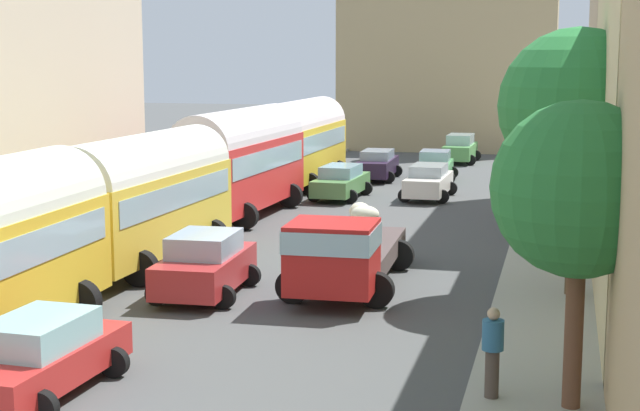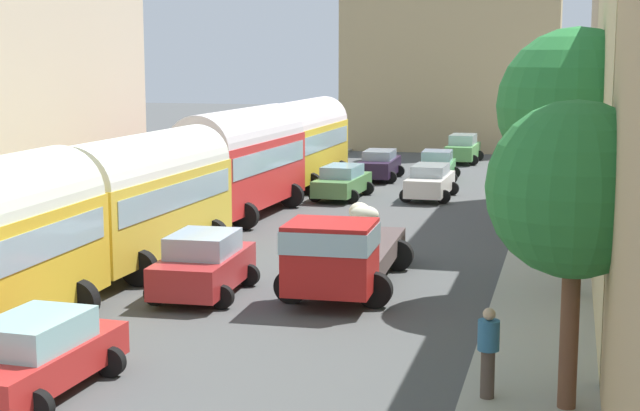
# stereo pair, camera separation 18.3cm
# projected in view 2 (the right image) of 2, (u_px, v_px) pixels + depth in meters

# --- Properties ---
(ground_plane) EXTENTS (154.00, 154.00, 0.00)m
(ground_plane) POSITION_uv_depth(u_px,v_px,m) (370.00, 211.00, 39.61)
(ground_plane) COLOR #4A4C4C
(sidewalk_left) EXTENTS (2.50, 70.00, 0.14)m
(sidewalk_left) POSITION_uv_depth(u_px,v_px,m) (202.00, 203.00, 41.39)
(sidewalk_left) COLOR gray
(sidewalk_left) RESTS_ON ground
(sidewalk_right) EXTENTS (2.50, 70.00, 0.14)m
(sidewalk_right) POSITION_uv_depth(u_px,v_px,m) (553.00, 217.00, 37.82)
(sidewalk_right) COLOR #A8A79A
(sidewalk_right) RESTS_ON ground
(building_left_2) EXTENTS (5.04, 10.73, 10.24)m
(building_left_2) POSITION_uv_depth(u_px,v_px,m) (13.00, 89.00, 33.87)
(building_left_2) COLOR beige
(building_left_2) RESTS_ON ground
(distant_church) EXTENTS (13.86, 7.23, 19.08)m
(distant_church) POSITION_uv_depth(u_px,v_px,m) (452.00, 59.00, 64.50)
(distant_church) COLOR tan
(distant_church) RESTS_ON ground
(parked_bus_1) EXTENTS (3.40, 8.45, 3.98)m
(parked_bus_1) POSITION_uv_depth(u_px,v_px,m) (144.00, 193.00, 29.40)
(parked_bus_1) COLOR yellow
(parked_bus_1) RESTS_ON ground
(parked_bus_2) EXTENTS (3.55, 8.71, 4.22)m
(parked_bus_2) POSITION_uv_depth(u_px,v_px,m) (241.00, 157.00, 37.99)
(parked_bus_2) COLOR red
(parked_bus_2) RESTS_ON ground
(parked_bus_3) EXTENTS (3.34, 8.53, 4.14)m
(parked_bus_3) POSITION_uv_depth(u_px,v_px,m) (303.00, 139.00, 46.61)
(parked_bus_3) COLOR yellow
(parked_bus_3) RESTS_ON ground
(cargo_truck_0) EXTENTS (3.22, 7.40, 2.20)m
(cargo_truck_0) POSITION_uv_depth(u_px,v_px,m) (343.00, 251.00, 26.04)
(cargo_truck_0) COLOR #B41C1A
(cargo_truck_0) RESTS_ON ground
(car_0) EXTENTS (2.26, 4.35, 1.50)m
(car_0) POSITION_uv_depth(u_px,v_px,m) (430.00, 181.00, 42.89)
(car_0) COLOR silver
(car_0) RESTS_ON ground
(car_1) EXTENTS (2.29, 3.74, 1.53)m
(car_1) POSITION_uv_depth(u_px,v_px,m) (437.00, 166.00, 48.77)
(car_1) COLOR #43994C
(car_1) RESTS_ON ground
(car_2) EXTENTS (2.24, 4.18, 1.66)m
(car_2) POSITION_uv_depth(u_px,v_px,m) (463.00, 149.00, 56.85)
(car_2) COLOR #53984D
(car_2) RESTS_ON ground
(car_3) EXTENTS (2.37, 4.24, 1.51)m
(car_3) POSITION_uv_depth(u_px,v_px,m) (36.00, 355.00, 18.34)
(car_3) COLOR red
(car_3) RESTS_ON ground
(car_4) EXTENTS (2.49, 4.06, 1.68)m
(car_4) POSITION_uv_depth(u_px,v_px,m) (204.00, 264.00, 25.81)
(car_4) COLOR #B1292A
(car_4) RESTS_ON ground
(car_5) EXTENTS (2.34, 4.39, 1.47)m
(car_5) POSITION_uv_depth(u_px,v_px,m) (342.00, 182.00, 42.96)
(car_5) COLOR #538A49
(car_5) RESTS_ON ground
(car_6) EXTENTS (2.26, 4.33, 1.50)m
(car_6) POSITION_uv_depth(u_px,v_px,m) (379.00, 165.00, 49.30)
(car_6) COLOR #291932
(car_6) RESTS_ON ground
(pedestrian_0) EXTENTS (0.56, 0.56, 1.83)m
(pedestrian_0) POSITION_uv_depth(u_px,v_px,m) (488.00, 350.00, 17.73)
(pedestrian_0) COLOR #4B4038
(pedestrian_0) RESTS_ON ground
(pedestrian_1) EXTENTS (0.35, 0.35, 1.84)m
(pedestrian_1) POSITION_uv_depth(u_px,v_px,m) (552.00, 186.00, 39.11)
(pedestrian_1) COLOR #2E3145
(pedestrian_1) RESTS_ON ground
(pedestrian_2) EXTENTS (0.43, 0.43, 1.75)m
(pedestrian_2) POSITION_uv_depth(u_px,v_px,m) (528.00, 215.00, 32.77)
(pedestrian_2) COLOR #474A47
(pedestrian_2) RESTS_ON ground
(pedestrian_4) EXTENTS (0.54, 0.54, 1.78)m
(pedestrian_4) POSITION_uv_depth(u_px,v_px,m) (557.00, 220.00, 31.72)
(pedestrian_4) COLOR brown
(pedestrian_4) RESTS_ON ground
(roadside_tree_0) EXTENTS (3.08, 3.08, 5.60)m
(roadside_tree_0) POSITION_uv_depth(u_px,v_px,m) (575.00, 191.00, 16.77)
(roadside_tree_0) COLOR brown
(roadside_tree_0) RESTS_ON ground
(roadside_tree_1) EXTENTS (4.02, 4.02, 7.03)m
(roadside_tree_1) POSITION_uv_depth(u_px,v_px,m) (576.00, 107.00, 24.72)
(roadside_tree_1) COLOR brown
(roadside_tree_1) RESTS_ON ground
(roadside_tree_2) EXTENTS (2.89, 2.89, 5.68)m
(roadside_tree_2) POSITION_uv_depth(u_px,v_px,m) (575.00, 115.00, 34.03)
(roadside_tree_2) COLOR brown
(roadside_tree_2) RESTS_ON ground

